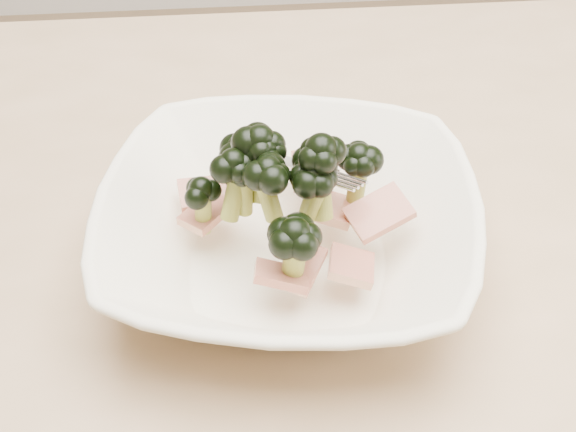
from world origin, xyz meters
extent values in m
cube|color=tan|center=(0.00, 0.00, 0.73)|extent=(1.20, 0.80, 0.04)
imported|color=white|center=(-0.09, -0.05, 0.78)|extent=(0.33, 0.33, 0.07)
cylinder|color=olive|center=(-0.13, -0.01, 0.81)|extent=(0.02, 0.02, 0.04)
ellipsoid|color=black|center=(-0.13, -0.01, 0.84)|extent=(0.04, 0.04, 0.03)
cylinder|color=olive|center=(-0.13, -0.04, 0.82)|extent=(0.01, 0.01, 0.04)
ellipsoid|color=black|center=(-0.13, -0.04, 0.84)|extent=(0.03, 0.03, 0.02)
cylinder|color=olive|center=(-0.08, -0.05, 0.83)|extent=(0.02, 0.02, 0.04)
ellipsoid|color=black|center=(-0.08, -0.05, 0.85)|extent=(0.03, 0.03, 0.03)
cylinder|color=olive|center=(-0.16, -0.03, 0.80)|extent=(0.01, 0.01, 0.04)
ellipsoid|color=black|center=(-0.16, -0.03, 0.82)|extent=(0.03, 0.03, 0.03)
cylinder|color=olive|center=(-0.12, -0.03, 0.82)|extent=(0.02, 0.02, 0.04)
ellipsoid|color=black|center=(-0.12, -0.03, 0.84)|extent=(0.03, 0.03, 0.03)
cylinder|color=olive|center=(-0.07, -0.06, 0.84)|extent=(0.02, 0.03, 0.05)
ellipsoid|color=black|center=(-0.07, -0.06, 0.87)|extent=(0.04, 0.04, 0.03)
cylinder|color=olive|center=(-0.08, -0.06, 0.83)|extent=(0.02, 0.02, 0.03)
ellipsoid|color=black|center=(-0.08, -0.06, 0.85)|extent=(0.04, 0.04, 0.03)
cylinder|color=olive|center=(-0.04, -0.01, 0.80)|extent=(0.02, 0.01, 0.04)
ellipsoid|color=black|center=(-0.04, -0.01, 0.83)|extent=(0.04, 0.04, 0.03)
cylinder|color=olive|center=(-0.11, -0.04, 0.83)|extent=(0.01, 0.01, 0.04)
ellipsoid|color=black|center=(-0.11, -0.04, 0.86)|extent=(0.03, 0.03, 0.02)
cylinder|color=olive|center=(-0.11, -0.06, 0.83)|extent=(0.02, 0.02, 0.04)
ellipsoid|color=black|center=(-0.11, -0.06, 0.86)|extent=(0.03, 0.03, 0.03)
cylinder|color=olive|center=(-0.13, -0.04, 0.82)|extent=(0.02, 0.02, 0.05)
ellipsoid|color=black|center=(-0.13, -0.04, 0.85)|extent=(0.03, 0.03, 0.03)
cylinder|color=olive|center=(-0.11, -0.03, 0.83)|extent=(0.02, 0.03, 0.05)
ellipsoid|color=black|center=(-0.11, -0.03, 0.86)|extent=(0.04, 0.04, 0.03)
cylinder|color=olive|center=(-0.09, -0.10, 0.81)|extent=(0.02, 0.02, 0.03)
ellipsoid|color=black|center=(-0.09, -0.10, 0.83)|extent=(0.04, 0.04, 0.03)
cylinder|color=olive|center=(-0.13, -0.02, 0.81)|extent=(0.01, 0.02, 0.03)
ellipsoid|color=black|center=(-0.13, -0.02, 0.83)|extent=(0.03, 0.03, 0.02)
cube|color=maroon|center=(-0.05, -0.09, 0.78)|extent=(0.04, 0.04, 0.02)
cube|color=maroon|center=(-0.16, -0.02, 0.79)|extent=(0.05, 0.05, 0.01)
cube|color=maroon|center=(-0.15, 0.00, 0.79)|extent=(0.05, 0.04, 0.02)
cube|color=maroon|center=(-0.09, -0.09, 0.79)|extent=(0.04, 0.05, 0.02)
cube|color=maroon|center=(-0.10, -0.10, 0.79)|extent=(0.04, 0.03, 0.02)
cube|color=maroon|center=(-0.07, 0.02, 0.79)|extent=(0.03, 0.05, 0.01)
cube|color=maroon|center=(-0.03, -0.05, 0.80)|extent=(0.05, 0.05, 0.03)
cube|color=maroon|center=(-0.06, -0.02, 0.79)|extent=(0.04, 0.05, 0.03)
camera|label=1|loc=(-0.14, -0.50, 1.19)|focal=50.00mm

